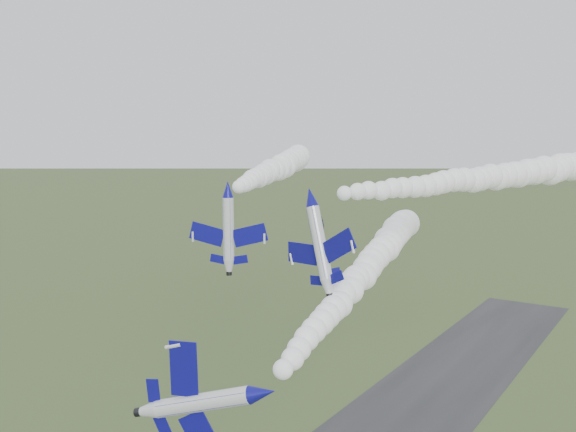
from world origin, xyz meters
name	(u,v)px	position (x,y,z in m)	size (l,w,h in m)	color
jet_lead	(262,393)	(15.53, -6.47, 32.47)	(5.15, 12.70, 10.26)	silver
smoke_trail_jet_lead	(367,268)	(5.70, 32.12, 34.49)	(5.13, 73.34, 5.13)	white
jet_pair_left	(228,189)	(-6.44, 17.25, 45.80)	(10.04, 11.50, 2.95)	silver
smoke_trail_jet_pair_left	(276,169)	(-19.90, 48.15, 46.61)	(5.31, 62.02, 5.31)	white
jet_pair_right	(310,197)	(5.59, 17.20, 45.47)	(10.53, 12.78, 3.99)	silver
smoke_trail_jet_pair_right	(485,177)	(15.63, 52.00, 46.12)	(5.06, 66.00, 5.06)	white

